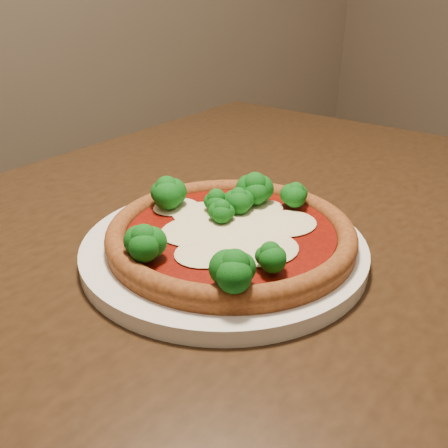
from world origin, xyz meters
TOP-DOWN VIEW (x-y plane):
  - dining_table at (-0.14, 0.22)m, footprint 1.43×1.14m
  - plate at (-0.15, 0.16)m, footprint 0.33×0.33m
  - pizza at (-0.15, 0.15)m, footprint 0.28×0.28m

SIDE VIEW (x-z plane):
  - dining_table at x=-0.14m, z-range 0.28..1.03m
  - plate at x=-0.15m, z-range 0.75..0.77m
  - pizza at x=-0.15m, z-range 0.75..0.81m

